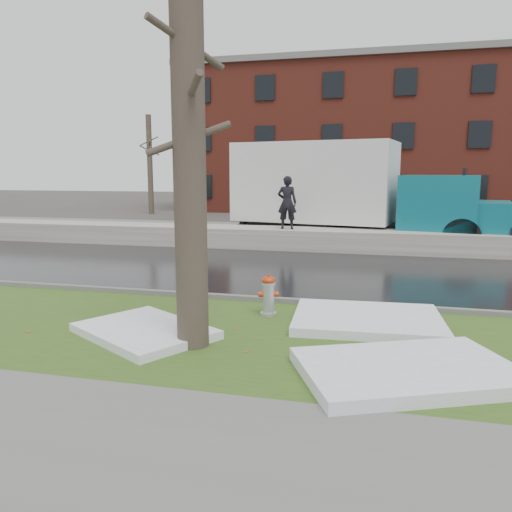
% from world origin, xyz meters
% --- Properties ---
extents(ground, '(120.00, 120.00, 0.00)m').
position_xyz_m(ground, '(0.00, 0.00, 0.00)').
color(ground, '#47423D').
rests_on(ground, ground).
extents(verge, '(60.00, 4.50, 0.04)m').
position_xyz_m(verge, '(0.00, -1.25, 0.02)').
color(verge, '#2E4918').
rests_on(verge, ground).
extents(sidewalk, '(60.00, 3.00, 0.05)m').
position_xyz_m(sidewalk, '(0.00, -5.00, 0.03)').
color(sidewalk, slate).
rests_on(sidewalk, ground).
extents(road, '(60.00, 7.00, 0.03)m').
position_xyz_m(road, '(0.00, 4.50, 0.01)').
color(road, black).
rests_on(road, ground).
extents(parking_lot, '(60.00, 9.00, 0.03)m').
position_xyz_m(parking_lot, '(0.00, 13.00, 0.01)').
color(parking_lot, slate).
rests_on(parking_lot, ground).
extents(curb, '(60.00, 0.15, 0.14)m').
position_xyz_m(curb, '(0.00, 1.00, 0.07)').
color(curb, slate).
rests_on(curb, ground).
extents(snowbank, '(60.00, 1.60, 0.75)m').
position_xyz_m(snowbank, '(0.00, 8.70, 0.38)').
color(snowbank, beige).
rests_on(snowbank, ground).
extents(brick_building, '(26.00, 12.00, 10.00)m').
position_xyz_m(brick_building, '(2.00, 30.00, 5.00)').
color(brick_building, maroon).
rests_on(brick_building, ground).
extents(bg_tree_left, '(1.40, 1.62, 6.50)m').
position_xyz_m(bg_tree_left, '(-12.00, 22.00, 3.33)').
color(bg_tree_left, brown).
rests_on(bg_tree_left, ground).
extents(bg_tree_center, '(1.40, 1.62, 6.50)m').
position_xyz_m(bg_tree_center, '(-6.00, 26.00, 3.33)').
color(bg_tree_center, brown).
rests_on(bg_tree_center, ground).
extents(fire_hydrant, '(0.40, 0.36, 0.80)m').
position_xyz_m(fire_hydrant, '(0.94, 0.02, 0.46)').
color(fire_hydrant, '#A4A8AC').
rests_on(fire_hydrant, verge).
extents(tree, '(1.18, 1.33, 6.20)m').
position_xyz_m(tree, '(0.15, -1.91, 3.16)').
color(tree, brown).
rests_on(tree, verge).
extents(box_truck, '(11.83, 4.42, 3.90)m').
position_xyz_m(box_truck, '(1.63, 10.61, 2.06)').
color(box_truck, black).
rests_on(box_truck, ground).
extents(worker, '(0.71, 0.48, 1.88)m').
position_xyz_m(worker, '(-0.26, 8.49, 1.69)').
color(worker, black).
rests_on(worker, snowbank).
extents(snow_patch_near, '(2.72, 2.15, 0.16)m').
position_xyz_m(snow_patch_near, '(2.79, -0.10, 0.12)').
color(snow_patch_near, white).
rests_on(snow_patch_near, verge).
extents(snow_patch_far, '(2.71, 2.50, 0.14)m').
position_xyz_m(snow_patch_far, '(-0.82, -1.64, 0.11)').
color(snow_patch_far, white).
rests_on(snow_patch_far, verge).
extents(snow_patch_side, '(3.29, 2.78, 0.18)m').
position_xyz_m(snow_patch_side, '(3.38, -2.40, 0.13)').
color(snow_patch_side, white).
rests_on(snow_patch_side, verge).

